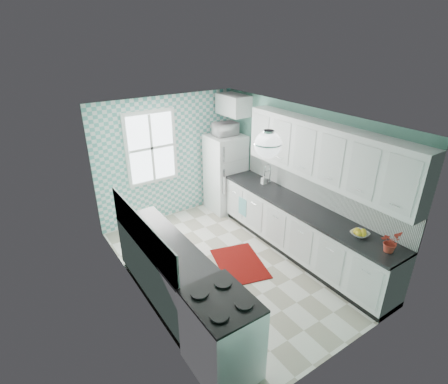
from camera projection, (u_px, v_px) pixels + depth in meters
floor at (230, 265)px, 5.92m from camera, size 3.00×4.40×0.02m
ceiling at (231, 117)px, 4.85m from camera, size 3.00×4.40×0.02m
wall_back at (168, 158)px, 7.04m from camera, size 3.00×0.02×2.50m
wall_front at (349, 274)px, 3.72m from camera, size 3.00×0.02×2.50m
wall_left at (137, 227)px, 4.62m from camera, size 0.02×4.40×2.50m
wall_right at (301, 177)px, 6.14m from camera, size 0.02×4.40×2.50m
accent_wall at (168, 159)px, 7.02m from camera, size 3.00×0.01×2.50m
window at (151, 148)px, 6.70m from camera, size 1.04×0.05×1.44m
backsplash_right at (317, 188)px, 5.86m from camera, size 0.02×3.60×0.51m
backsplash_left at (141, 232)px, 4.59m from camera, size 0.02×2.15×0.51m
upper_cabinets_right at (325, 153)px, 5.33m from camera, size 0.33×3.20×0.90m
upper_cabinet_fridge at (232, 104)px, 6.99m from camera, size 0.40×0.74×0.40m
ceiling_light at (268, 144)px, 4.32m from camera, size 0.34×0.34×0.35m
base_cabinets_right at (300, 231)px, 6.03m from camera, size 0.60×3.60×0.90m
countertop_right at (302, 207)px, 5.82m from camera, size 0.63×3.60×0.04m
base_cabinets_left at (165, 270)px, 5.06m from camera, size 0.60×2.15×0.90m
countertop_left at (164, 243)px, 4.86m from camera, size 0.63×2.15×0.04m
fridge at (225, 173)px, 7.45m from camera, size 0.72×0.72×1.66m
stove at (222, 333)px, 3.91m from camera, size 0.67×0.83×1.00m
sink at (263, 186)px, 6.60m from camera, size 0.44×0.37×0.53m
rug at (240, 263)px, 5.93m from camera, size 1.00×1.22×0.02m
dish_towel at (243, 207)px, 6.79m from camera, size 0.03×0.24×0.36m
fruit_bowl at (360, 234)px, 4.97m from camera, size 0.25×0.25×0.06m
potted_plant at (390, 242)px, 4.59m from camera, size 0.30×0.28×0.28m
soap_bottle at (264, 179)px, 6.62m from camera, size 0.08×0.09×0.18m
microwave at (225, 129)px, 7.04m from camera, size 0.49×0.35×0.26m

